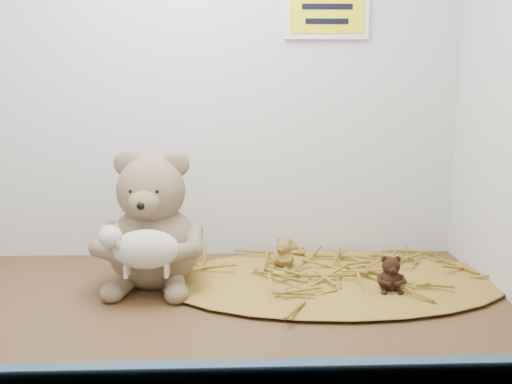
{
  "coord_description": "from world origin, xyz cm",
  "views": [
    {
      "loc": [
        10.09,
        -97.24,
        40.02
      ],
      "look_at": [
        13.82,
        3.09,
        19.93
      ],
      "focal_mm": 40.0,
      "sensor_mm": 36.0,
      "label": 1
    }
  ],
  "objects_px": {
    "mini_teddy_tan": "(284,251)",
    "mini_teddy_brown": "(391,272)",
    "main_teddy": "(153,219)",
    "toy_lamb": "(146,249)"
  },
  "relations": [
    {
      "from": "mini_teddy_tan",
      "to": "mini_teddy_brown",
      "type": "height_order",
      "value": "mini_teddy_brown"
    },
    {
      "from": "mini_teddy_brown",
      "to": "main_teddy",
      "type": "bearing_deg",
      "value": 173.7
    },
    {
      "from": "toy_lamb",
      "to": "mini_teddy_tan",
      "type": "height_order",
      "value": "toy_lamb"
    },
    {
      "from": "mini_teddy_tan",
      "to": "mini_teddy_brown",
      "type": "bearing_deg",
      "value": -2.84
    },
    {
      "from": "main_teddy",
      "to": "toy_lamb",
      "type": "xyz_separation_m",
      "value": [
        0.0,
        -0.09,
        -0.03
      ]
    },
    {
      "from": "toy_lamb",
      "to": "mini_teddy_tan",
      "type": "bearing_deg",
      "value": 31.45
    },
    {
      "from": "main_teddy",
      "to": "toy_lamb",
      "type": "relative_size",
      "value": 1.71
    },
    {
      "from": "main_teddy",
      "to": "toy_lamb",
      "type": "distance_m",
      "value": 0.1
    },
    {
      "from": "main_teddy",
      "to": "mini_teddy_brown",
      "type": "xyz_separation_m",
      "value": [
        0.45,
        -0.08,
        -0.09
      ]
    },
    {
      "from": "main_teddy",
      "to": "mini_teddy_brown",
      "type": "distance_m",
      "value": 0.46
    }
  ]
}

